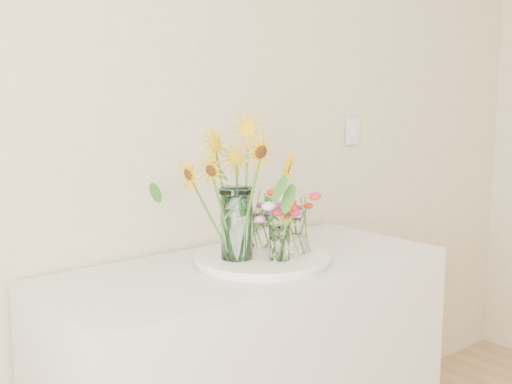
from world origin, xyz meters
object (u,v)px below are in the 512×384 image
at_px(small_vase_b, 296,236).
at_px(tray, 262,260).
at_px(mason_jar, 237,224).
at_px(small_vase_a, 279,244).
at_px(small_vase_c, 260,230).

bearing_deg(small_vase_b, tray, 156.66).
xyz_separation_m(tray, mason_jar, (-0.09, 0.02, 0.13)).
distance_m(tray, small_vase_a, 0.11).
bearing_deg(tray, mason_jar, 165.88).
relative_size(tray, small_vase_b, 3.44).
bearing_deg(small_vase_c, small_vase_a, -111.87).
bearing_deg(small_vase_a, small_vase_b, 15.73).
bearing_deg(small_vase_c, small_vase_b, -79.33).
bearing_deg(small_vase_a, small_vase_c, 68.13).
relative_size(mason_jar, small_vase_a, 2.08).
distance_m(mason_jar, small_vase_c, 0.20).
xyz_separation_m(tray, small_vase_b, (0.11, -0.05, 0.08)).
xyz_separation_m(mason_jar, small_vase_a, (0.10, -0.10, -0.06)).
distance_m(mason_jar, small_vase_b, 0.22).
xyz_separation_m(small_vase_a, small_vase_c, (0.07, 0.19, 0.00)).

